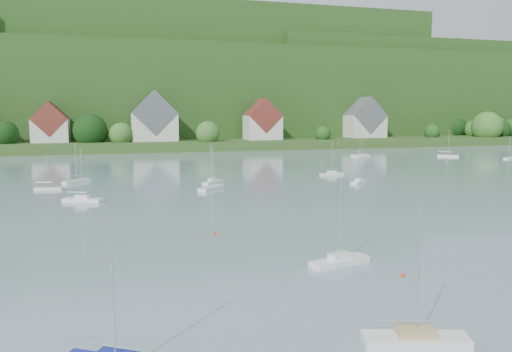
# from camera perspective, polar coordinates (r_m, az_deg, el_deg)

# --- Properties ---
(far_shore_strip) EXTENTS (600.00, 60.00, 3.00)m
(far_shore_strip) POSITION_cam_1_polar(r_m,az_deg,el_deg) (195.06, -13.26, 3.69)
(far_shore_strip) COLOR #2B4C1C
(far_shore_strip) RESTS_ON ground
(forested_ridge) EXTENTS (620.00, 181.22, 69.89)m
(forested_ridge) POSITION_cam_1_polar(r_m,az_deg,el_deg) (263.41, -14.00, 9.22)
(forested_ridge) COLOR #1E4114
(forested_ridge) RESTS_ON ground
(village_building_1) EXTENTS (12.00, 9.36, 14.00)m
(village_building_1) POSITION_cam_1_polar(r_m,az_deg,el_deg) (184.84, -22.54, 5.38)
(village_building_1) COLOR beige
(village_building_1) RESTS_ON far_shore_strip
(village_building_2) EXTENTS (16.00, 11.44, 18.00)m
(village_building_2) POSITION_cam_1_polar(r_m,az_deg,el_deg) (183.04, -11.60, 6.25)
(village_building_2) COLOR beige
(village_building_2) RESTS_ON far_shore_strip
(village_building_3) EXTENTS (13.00, 10.40, 15.50)m
(village_building_3) POSITION_cam_1_polar(r_m,az_deg,el_deg) (188.30, 0.75, 6.17)
(village_building_3) COLOR beige
(village_building_3) RESTS_ON far_shore_strip
(village_building_4) EXTENTS (15.00, 10.40, 16.50)m
(village_building_4) POSITION_cam_1_polar(r_m,az_deg,el_deg) (209.17, 12.41, 6.16)
(village_building_4) COLOR beige
(village_building_4) RESTS_ON far_shore_strip
(near_sailboat_2) EXTENTS (6.24, 3.31, 8.11)m
(near_sailboat_2) POSITION_cam_1_polar(r_m,az_deg,el_deg) (31.29, 17.87, -17.34)
(near_sailboat_2) COLOR white
(near_sailboat_2) RESTS_ON ground
(near_sailboat_3) EXTENTS (5.93, 3.06, 7.71)m
(near_sailboat_3) POSITION_cam_1_polar(r_m,az_deg,el_deg) (44.70, 9.59, -9.52)
(near_sailboat_3) COLOR white
(near_sailboat_3) RESTS_ON ground
(mooring_buoy_2) EXTENTS (0.38, 0.38, 0.38)m
(mooring_buoy_2) POSITION_cam_1_polar(r_m,az_deg,el_deg) (43.03, 16.47, -11.00)
(mooring_buoy_2) COLOR #D5431A
(mooring_buoy_2) RESTS_ON ground
(mooring_buoy_3) EXTENTS (0.38, 0.38, 0.38)m
(mooring_buoy_3) POSITION_cam_1_polar(r_m,az_deg,el_deg) (54.91, -4.82, -6.71)
(mooring_buoy_3) COLOR #D5431A
(mooring_buoy_3) RESTS_ON ground
(far_sailboat_cluster) EXTENTS (195.58, 64.53, 8.71)m
(far_sailboat_cluster) POSITION_cam_1_polar(r_m,az_deg,el_deg) (111.03, -10.72, 0.53)
(far_sailboat_cluster) COLOR white
(far_sailboat_cluster) RESTS_ON ground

